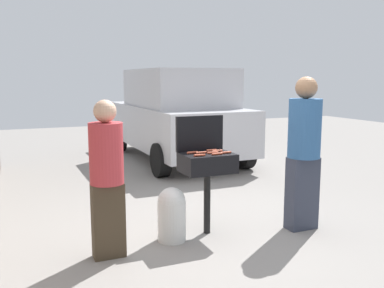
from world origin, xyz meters
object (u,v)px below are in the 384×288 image
at_px(hot_dog_6, 217,151).
at_px(hot_dog_0, 200,155).
at_px(hot_dog_2, 211,150).
at_px(hot_dog_3, 192,152).
at_px(hot_dog_4, 201,153).
at_px(hot_dog_5, 213,153).
at_px(person_right, 304,148).
at_px(bbq_grill, 207,166).
at_px(parked_minivan, 176,114).
at_px(propane_tank, 172,213).
at_px(person_left, 107,174).
at_px(hot_dog_1, 217,154).
at_px(hot_dog_7, 226,152).

bearing_deg(hot_dog_6, hot_dog_0, -149.81).
xyz_separation_m(hot_dog_2, hot_dog_3, (-0.27, -0.06, 0.00)).
bearing_deg(hot_dog_4, hot_dog_5, -24.99).
relative_size(hot_dog_6, person_right, 0.07).
bearing_deg(hot_dog_0, hot_dog_5, 24.04).
xyz_separation_m(hot_dog_0, hot_dog_3, (-0.00, 0.19, 0.00)).
xyz_separation_m(hot_dog_0, hot_dog_5, (0.21, 0.09, 0.00)).
height_order(bbq_grill, hot_dog_0, hot_dog_0).
distance_m(hot_dog_2, parked_minivan, 4.50).
bearing_deg(person_right, bbq_grill, -15.90).
height_order(hot_dog_3, hot_dog_4, same).
bearing_deg(propane_tank, hot_dog_4, 10.76).
bearing_deg(person_left, parked_minivan, 54.32).
bearing_deg(person_right, hot_dog_4, -15.57).
height_order(hot_dog_4, hot_dog_5, same).
xyz_separation_m(hot_dog_1, person_right, (1.07, -0.18, 0.03)).
xyz_separation_m(bbq_grill, hot_dog_2, (0.11, 0.11, 0.16)).
xyz_separation_m(hot_dog_6, hot_dog_7, (0.04, -0.14, 0.00)).
bearing_deg(person_left, hot_dog_5, 0.80).
relative_size(hot_dog_7, propane_tank, 0.21).
bearing_deg(hot_dog_3, hot_dog_7, -22.83).
bearing_deg(propane_tank, bbq_grill, 7.54).
distance_m(bbq_grill, person_left, 1.24).
distance_m(bbq_grill, hot_dog_6, 0.23).
bearing_deg(hot_dog_2, hot_dog_5, -111.25).
distance_m(hot_dog_1, propane_tank, 0.84).
height_order(hot_dog_1, hot_dog_5, same).
bearing_deg(hot_dog_5, hot_dog_2, 68.75).
xyz_separation_m(hot_dog_0, propane_tank, (-0.31, 0.07, -0.65)).
relative_size(bbq_grill, hot_dog_7, 7.40).
xyz_separation_m(hot_dog_1, hot_dog_3, (-0.22, 0.19, 0.00)).
relative_size(hot_dog_1, hot_dog_4, 1.00).
xyz_separation_m(hot_dog_2, parked_minivan, (1.21, 4.33, 0.05)).
bearing_deg(parked_minivan, hot_dog_3, 70.65).
bearing_deg(hot_dog_6, bbq_grill, -163.13).
relative_size(propane_tank, parked_minivan, 0.14).
height_order(hot_dog_1, person_right, person_right).
bearing_deg(hot_dog_2, hot_dog_1, -101.06).
xyz_separation_m(bbq_grill, parked_minivan, (1.32, 4.45, 0.21)).
bearing_deg(hot_dog_0, hot_dog_1, 0.11).
bearing_deg(propane_tank, hot_dog_2, 16.97).
bearing_deg(hot_dog_4, hot_dog_3, 152.73).
xyz_separation_m(hot_dog_3, person_right, (1.29, -0.37, 0.03)).
bearing_deg(hot_dog_0, person_right, -7.91).
height_order(hot_dog_3, parked_minivan, parked_minivan).
xyz_separation_m(hot_dog_4, person_left, (-1.14, -0.23, -0.10)).
bearing_deg(bbq_grill, hot_dog_0, -139.70).
xyz_separation_m(hot_dog_0, hot_dog_7, (0.35, 0.04, 0.00)).
relative_size(bbq_grill, hot_dog_3, 7.40).
relative_size(bbq_grill, hot_dog_4, 7.40).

